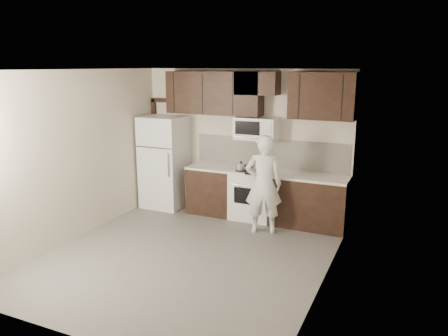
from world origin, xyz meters
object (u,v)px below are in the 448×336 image
Objects in this scene: refrigerator at (164,162)px; stove at (253,194)px; person at (264,184)px; microwave at (256,129)px.

stove is at bearing 1.51° from refrigerator.
microwave is at bearing -79.34° from person.
microwave reaches higher than stove.
person is (0.40, -0.60, 0.38)m from stove.
stove is 0.52× the size of refrigerator.
stove is 0.81m from person.
microwave is 2.00m from refrigerator.
refrigerator is (-1.85, -0.17, -0.75)m from microwave.
person is at bearing -55.93° from stove.
microwave is 1.16m from person.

